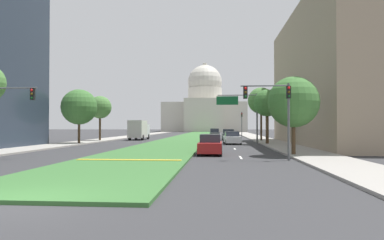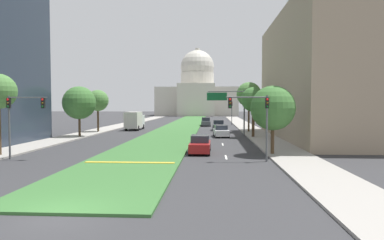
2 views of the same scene
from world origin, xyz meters
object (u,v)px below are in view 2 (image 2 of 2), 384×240
(street_tree_left_far, at_px, (98,101))
(sedan_midblock, at_px, (221,131))
(capitol_building, at_px, (197,92))
(traffic_light_near_left, at_px, (19,113))
(traffic_light_near_right, at_px, (256,113))
(sedan_distant, at_px, (218,126))
(overhead_guide_sign, at_px, (230,103))
(street_tree_right_far, at_px, (249,95))
(box_truck_delivery, at_px, (134,120))
(street_tree_right_near, at_px, (273,108))
(sedan_far_horizon, at_px, (206,122))
(traffic_light_far_right, at_px, (232,110))
(sedan_lead_stopped, at_px, (200,145))
(street_tree_right_mid, at_px, (253,100))
(street_tree_left_mid, at_px, (79,103))

(street_tree_left_far, bearing_deg, sedan_midblock, -18.19)
(capitol_building, relative_size, sedan_midblock, 6.93)
(traffic_light_near_left, relative_size, traffic_light_near_right, 1.00)
(sedan_midblock, xyz_separation_m, sedan_distant, (-0.14, 11.93, 0.06))
(capitol_building, bearing_deg, sedan_distant, -84.95)
(overhead_guide_sign, bearing_deg, street_tree_right_far, 65.59)
(box_truck_delivery, bearing_deg, traffic_light_near_left, -93.56)
(box_truck_delivery, bearing_deg, street_tree_right_near, -57.00)
(traffic_light_near_left, height_order, sedan_far_horizon, traffic_light_near_left)
(traffic_light_far_right, height_order, sedan_lead_stopped, traffic_light_far_right)
(traffic_light_near_left, bearing_deg, overhead_guide_sign, 49.33)
(street_tree_right_mid, distance_m, sedan_distant, 14.37)
(sedan_distant, bearing_deg, sedan_far_horizon, 101.40)
(capitol_building, relative_size, sedan_distant, 7.79)
(traffic_light_far_right, bearing_deg, sedan_midblock, -96.29)
(overhead_guide_sign, height_order, sedan_lead_stopped, overhead_guide_sign)
(overhead_guide_sign, height_order, street_tree_right_mid, street_tree_right_mid)
(overhead_guide_sign, relative_size, sedan_lead_stopped, 1.48)
(street_tree_left_mid, height_order, street_tree_right_far, street_tree_right_far)
(sedan_midblock, relative_size, sedan_distant, 1.12)
(traffic_light_near_left, xyz_separation_m, street_tree_right_near, (21.02, 3.49, 0.36))
(sedan_midblock, bearing_deg, traffic_light_near_right, -83.92)
(sedan_lead_stopped, bearing_deg, traffic_light_far_right, 83.00)
(traffic_light_near_right, relative_size, street_tree_left_far, 0.76)
(traffic_light_near_right, bearing_deg, street_tree_left_far, 128.75)
(street_tree_left_mid, distance_m, sedan_midblock, 19.77)
(street_tree_right_near, distance_m, sedan_midblock, 17.94)
(traffic_light_near_left, relative_size, street_tree_right_mid, 0.76)
(street_tree_right_near, bearing_deg, overhead_guide_sign, 98.93)
(sedan_midblock, bearing_deg, street_tree_left_far, 161.81)
(overhead_guide_sign, height_order, box_truck_delivery, overhead_guide_sign)
(street_tree_right_near, xyz_separation_m, box_truck_delivery, (-18.99, 29.23, -2.48))
(traffic_light_near_right, height_order, street_tree_right_mid, street_tree_right_mid)
(traffic_light_near_left, bearing_deg, traffic_light_near_right, -0.02)
(sedan_far_horizon, bearing_deg, overhead_guide_sign, -80.62)
(street_tree_left_far, bearing_deg, street_tree_right_mid, -17.40)
(street_tree_right_far, relative_size, sedan_midblock, 1.72)
(capitol_building, height_order, street_tree_left_mid, capitol_building)
(street_tree_right_far, xyz_separation_m, sedan_distant, (-4.78, 3.97, -5.23))
(sedan_midblock, bearing_deg, street_tree_right_mid, -13.73)
(traffic_light_near_left, bearing_deg, sedan_midblock, 50.60)
(sedan_lead_stopped, relative_size, box_truck_delivery, 0.68)
(sedan_far_horizon, bearing_deg, street_tree_right_mid, -74.64)
(capitol_building, height_order, sedan_distant, capitol_building)
(capitol_building, relative_size, street_tree_left_far, 4.77)
(street_tree_left_mid, xyz_separation_m, sedan_distant, (19.14, 13.82, -3.87))
(traffic_light_near_left, relative_size, sedan_midblock, 1.11)
(box_truck_delivery, bearing_deg, sedan_far_horizon, 43.38)
(sedan_lead_stopped, bearing_deg, sedan_far_horizon, 90.28)
(street_tree_right_mid, bearing_deg, traffic_light_near_left, -137.32)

